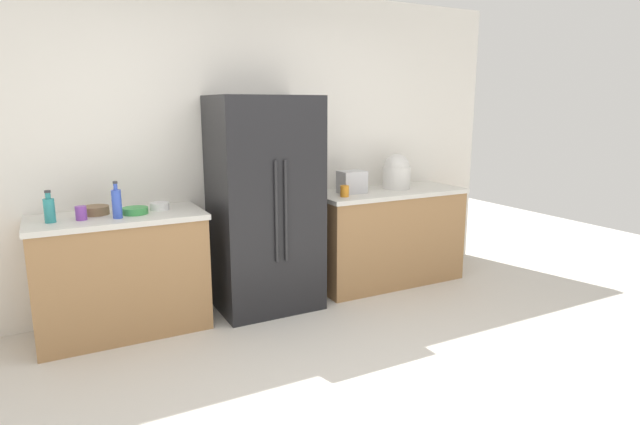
{
  "coord_description": "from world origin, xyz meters",
  "views": [
    {
      "loc": [
        -1.44,
        -2.32,
        1.69
      ],
      "look_at": [
        0.05,
        0.5,
        1.03
      ],
      "focal_mm": 29.05,
      "sensor_mm": 36.0,
      "label": 1
    }
  ],
  "objects_px": {
    "cup_b": "(81,213)",
    "bowl_b": "(95,210)",
    "cup_a": "(345,191)",
    "bowl_a": "(160,206)",
    "rice_cooker": "(397,172)",
    "toaster": "(352,182)",
    "bottle_b": "(49,209)",
    "bowl_c": "(135,211)",
    "bottle_a": "(117,203)",
    "refrigerator": "(265,205)"
  },
  "relations": [
    {
      "from": "rice_cooker",
      "to": "bottle_b",
      "type": "xyz_separation_m",
      "value": [
        -2.99,
        -0.1,
        -0.07
      ]
    },
    {
      "from": "rice_cooker",
      "to": "bottle_a",
      "type": "height_order",
      "value": "rice_cooker"
    },
    {
      "from": "refrigerator",
      "to": "bowl_b",
      "type": "distance_m",
      "value": 1.29
    },
    {
      "from": "toaster",
      "to": "bottle_a",
      "type": "xyz_separation_m",
      "value": [
        -2.04,
        -0.15,
        0.01
      ]
    },
    {
      "from": "bowl_c",
      "to": "refrigerator",
      "type": "bearing_deg",
      "value": -0.93
    },
    {
      "from": "refrigerator",
      "to": "toaster",
      "type": "relative_size",
      "value": 7.48
    },
    {
      "from": "bottle_a",
      "to": "bottle_b",
      "type": "relative_size",
      "value": 1.19
    },
    {
      "from": "bowl_b",
      "to": "bowl_a",
      "type": "bearing_deg",
      "value": -4.53
    },
    {
      "from": "cup_a",
      "to": "bowl_c",
      "type": "distance_m",
      "value": 1.75
    },
    {
      "from": "cup_b",
      "to": "cup_a",
      "type": "bearing_deg",
      "value": -1.53
    },
    {
      "from": "refrigerator",
      "to": "cup_b",
      "type": "distance_m",
      "value": 1.39
    },
    {
      "from": "cup_b",
      "to": "bowl_b",
      "type": "xyz_separation_m",
      "value": [
        0.1,
        0.15,
        -0.02
      ]
    },
    {
      "from": "toaster",
      "to": "bowl_a",
      "type": "relative_size",
      "value": 1.58
    },
    {
      "from": "toaster",
      "to": "bottle_a",
      "type": "distance_m",
      "value": 2.05
    },
    {
      "from": "bottle_b",
      "to": "cup_a",
      "type": "distance_m",
      "value": 2.31
    },
    {
      "from": "refrigerator",
      "to": "rice_cooker",
      "type": "xyz_separation_m",
      "value": [
        1.4,
        0.09,
        0.18
      ]
    },
    {
      "from": "refrigerator",
      "to": "bottle_a",
      "type": "bearing_deg",
      "value": -176.0
    },
    {
      "from": "refrigerator",
      "to": "cup_a",
      "type": "distance_m",
      "value": 0.73
    },
    {
      "from": "toaster",
      "to": "bowl_b",
      "type": "xyz_separation_m",
      "value": [
        -2.17,
        0.07,
        -0.07
      ]
    },
    {
      "from": "toaster",
      "to": "bottle_b",
      "type": "distance_m",
      "value": 2.47
    },
    {
      "from": "bottle_a",
      "to": "cup_a",
      "type": "distance_m",
      "value": 1.88
    },
    {
      "from": "cup_b",
      "to": "toaster",
      "type": "bearing_deg",
      "value": 2.21
    },
    {
      "from": "bottle_b",
      "to": "bowl_b",
      "type": "distance_m",
      "value": 0.34
    },
    {
      "from": "cup_b",
      "to": "bowl_b",
      "type": "height_order",
      "value": "cup_b"
    },
    {
      "from": "refrigerator",
      "to": "bottle_a",
      "type": "distance_m",
      "value": 1.17
    },
    {
      "from": "bowl_b",
      "to": "bottle_a",
      "type": "bearing_deg",
      "value": -58.66
    },
    {
      "from": "rice_cooker",
      "to": "bowl_a",
      "type": "xyz_separation_m",
      "value": [
        -2.23,
        0.01,
        -0.13
      ]
    },
    {
      "from": "refrigerator",
      "to": "bowl_b",
      "type": "height_order",
      "value": "refrigerator"
    },
    {
      "from": "bottle_a",
      "to": "bowl_b",
      "type": "bearing_deg",
      "value": 121.34
    },
    {
      "from": "refrigerator",
      "to": "cup_b",
      "type": "height_order",
      "value": "refrigerator"
    },
    {
      "from": "rice_cooker",
      "to": "bottle_a",
      "type": "xyz_separation_m",
      "value": [
        -2.56,
        -0.17,
        -0.05
      ]
    },
    {
      "from": "cup_b",
      "to": "bowl_c",
      "type": "xyz_separation_m",
      "value": [
        0.37,
        0.04,
        -0.02
      ]
    },
    {
      "from": "rice_cooker",
      "to": "cup_b",
      "type": "distance_m",
      "value": 2.8
    },
    {
      "from": "refrigerator",
      "to": "bowl_a",
      "type": "distance_m",
      "value": 0.84
    },
    {
      "from": "refrigerator",
      "to": "bowl_a",
      "type": "bearing_deg",
      "value": 173.4
    },
    {
      "from": "cup_a",
      "to": "bowl_a",
      "type": "bearing_deg",
      "value": 173.58
    },
    {
      "from": "bottle_a",
      "to": "bowl_c",
      "type": "bearing_deg",
      "value": 36.11
    },
    {
      "from": "refrigerator",
      "to": "bowl_c",
      "type": "xyz_separation_m",
      "value": [
        -1.02,
        0.02,
        0.04
      ]
    },
    {
      "from": "rice_cooker",
      "to": "bowl_b",
      "type": "xyz_separation_m",
      "value": [
        -2.69,
        0.04,
        -0.13
      ]
    },
    {
      "from": "cup_a",
      "to": "cup_b",
      "type": "xyz_separation_m",
      "value": [
        -2.11,
        0.06,
        -0.0
      ]
    },
    {
      "from": "cup_a",
      "to": "bowl_b",
      "type": "height_order",
      "value": "cup_a"
    },
    {
      "from": "bottle_b",
      "to": "refrigerator",
      "type": "bearing_deg",
      "value": 0.48
    },
    {
      "from": "toaster",
      "to": "bowl_b",
      "type": "distance_m",
      "value": 2.17
    },
    {
      "from": "toaster",
      "to": "bowl_c",
      "type": "bearing_deg",
      "value": -178.52
    },
    {
      "from": "bottle_a",
      "to": "bowl_c",
      "type": "relative_size",
      "value": 1.43
    },
    {
      "from": "toaster",
      "to": "bottle_b",
      "type": "height_order",
      "value": "bottle_b"
    },
    {
      "from": "toaster",
      "to": "bowl_a",
      "type": "xyz_separation_m",
      "value": [
        -1.72,
        0.03,
        -0.07
      ]
    },
    {
      "from": "bowl_a",
      "to": "bowl_b",
      "type": "height_order",
      "value": "bowl_b"
    },
    {
      "from": "cup_b",
      "to": "bowl_b",
      "type": "relative_size",
      "value": 0.5
    },
    {
      "from": "bowl_b",
      "to": "bowl_c",
      "type": "relative_size",
      "value": 1.06
    }
  ]
}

